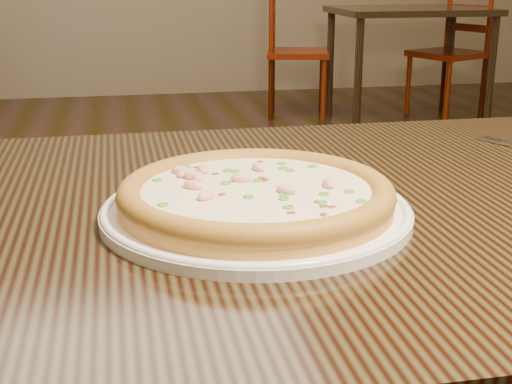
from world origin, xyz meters
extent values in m
cube|color=black|center=(0.16, -0.60, 0.73)|extent=(1.20, 0.80, 0.04)
cylinder|color=white|center=(0.04, -0.65, 0.76)|extent=(0.35, 0.35, 0.01)
torus|color=white|center=(0.04, -0.65, 0.76)|extent=(0.34, 0.34, 0.01)
cylinder|color=#C2903F|center=(0.04, -0.65, 0.77)|extent=(0.30, 0.30, 0.02)
torus|color=#AF722D|center=(0.04, -0.65, 0.78)|extent=(0.31, 0.31, 0.03)
cylinder|color=#F2D9C9|center=(0.04, -0.65, 0.78)|extent=(0.26, 0.26, 0.00)
ellipsoid|color=#F2B29E|center=(0.06, -0.58, 0.79)|extent=(0.02, 0.03, 0.01)
ellipsoid|color=#F2B29E|center=(-0.01, -0.57, 0.79)|extent=(0.02, 0.03, 0.01)
ellipsoid|color=#F2B29E|center=(0.03, -0.62, 0.79)|extent=(0.03, 0.02, 0.01)
ellipsoid|color=#F2B29E|center=(-0.03, -0.59, 0.79)|extent=(0.03, 0.03, 0.01)
ellipsoid|color=#F2B29E|center=(-0.02, -0.60, 0.79)|extent=(0.03, 0.03, 0.01)
ellipsoid|color=#F2B29E|center=(-0.03, -0.63, 0.79)|extent=(0.03, 0.03, 0.01)
ellipsoid|color=#F2B29E|center=(0.12, -0.66, 0.79)|extent=(0.02, 0.02, 0.01)
ellipsoid|color=#F2B29E|center=(-0.03, -0.57, 0.79)|extent=(0.03, 0.03, 0.01)
ellipsoid|color=#F2B29E|center=(0.07, -0.67, 0.79)|extent=(0.03, 0.03, 0.01)
ellipsoid|color=#F2B29E|center=(-0.02, -0.60, 0.79)|extent=(0.02, 0.03, 0.01)
ellipsoid|color=#F2B29E|center=(-0.03, -0.59, 0.79)|extent=(0.03, 0.03, 0.01)
ellipsoid|color=#F2B29E|center=(-0.02, -0.67, 0.79)|extent=(0.03, 0.03, 0.01)
cube|color=maroon|center=(0.01, -0.59, 0.78)|extent=(0.01, 0.01, 0.00)
cube|color=maroon|center=(0.09, -0.75, 0.78)|extent=(0.01, 0.01, 0.00)
cube|color=maroon|center=(0.07, -0.54, 0.78)|extent=(0.01, 0.01, 0.00)
cube|color=maroon|center=(0.10, -0.71, 0.78)|extent=(0.01, 0.01, 0.00)
cube|color=maroon|center=(0.10, -0.72, 0.78)|extent=(0.01, 0.01, 0.00)
cube|color=maroon|center=(-0.02, -0.56, 0.78)|extent=(0.01, 0.01, 0.00)
cube|color=maroon|center=(0.06, -0.74, 0.78)|extent=(0.01, 0.01, 0.00)
cube|color=maroon|center=(0.07, -0.66, 0.78)|extent=(0.01, 0.01, 0.00)
cube|color=maroon|center=(0.06, -0.61, 0.78)|extent=(0.01, 0.01, 0.00)
cube|color=maroon|center=(0.00, -0.66, 0.78)|extent=(0.01, 0.01, 0.00)
cube|color=maroon|center=(0.06, -0.62, 0.78)|extent=(0.01, 0.01, 0.00)
cube|color=maroon|center=(0.11, -0.73, 0.78)|extent=(0.01, 0.01, 0.00)
cube|color=maroon|center=(-0.01, -0.55, 0.78)|extent=(0.01, 0.01, 0.00)
cube|color=maroon|center=(0.06, -0.62, 0.78)|extent=(0.01, 0.01, 0.00)
torus|color=green|center=(0.11, -0.68, 0.79)|extent=(0.01, 0.01, 0.00)
torus|color=green|center=(-0.03, -0.56, 0.79)|extent=(0.01, 0.01, 0.00)
torus|color=green|center=(-0.02, -0.55, 0.79)|extent=(0.01, 0.01, 0.00)
torus|color=green|center=(0.06, -0.72, 0.79)|extent=(0.01, 0.01, 0.00)
torus|color=green|center=(0.06, -0.69, 0.79)|extent=(0.02, 0.02, 0.00)
torus|color=green|center=(0.09, -0.56, 0.79)|extent=(0.01, 0.01, 0.00)
torus|color=green|center=(0.13, -0.58, 0.79)|extent=(0.02, 0.02, 0.00)
torus|color=green|center=(0.09, -0.58, 0.79)|extent=(0.02, 0.02, 0.00)
torus|color=green|center=(0.10, -0.71, 0.79)|extent=(0.02, 0.02, 0.00)
torus|color=green|center=(0.07, -0.68, 0.79)|extent=(0.02, 0.02, 0.00)
torus|color=green|center=(0.03, -0.68, 0.79)|extent=(0.01, 0.01, 0.00)
torus|color=green|center=(0.10, -0.59, 0.79)|extent=(0.01, 0.01, 0.00)
torus|color=green|center=(0.01, -0.63, 0.79)|extent=(0.02, 0.02, 0.00)
torus|color=green|center=(0.02, -0.58, 0.79)|extent=(0.02, 0.02, 0.00)
torus|color=green|center=(0.03, -0.58, 0.79)|extent=(0.01, 0.01, 0.00)
torus|color=green|center=(-0.06, -0.60, 0.79)|extent=(0.02, 0.02, 0.00)
torus|color=green|center=(0.05, -0.62, 0.79)|extent=(0.02, 0.02, 0.00)
torus|color=green|center=(0.14, -0.72, 0.79)|extent=(0.02, 0.02, 0.00)
torus|color=green|center=(0.14, -0.68, 0.79)|extent=(0.02, 0.02, 0.00)
torus|color=green|center=(-0.06, -0.69, 0.79)|extent=(0.01, 0.01, 0.00)
cube|color=silver|center=(0.48, -0.37, 0.75)|extent=(0.02, 0.05, 0.00)
cube|color=silver|center=(0.48, -0.37, 0.75)|extent=(0.02, 0.05, 0.00)
cube|color=silver|center=(0.49, -0.37, 0.75)|extent=(0.02, 0.05, 0.00)
cube|color=silver|center=(0.49, -0.37, 0.75)|extent=(0.02, 0.05, 0.00)
cube|color=black|center=(1.83, 3.15, 0.73)|extent=(1.00, 0.70, 0.04)
cylinder|color=black|center=(1.38, 2.85, 0.35)|extent=(0.05, 0.05, 0.71)
cylinder|color=black|center=(2.28, 2.85, 0.35)|extent=(0.05, 0.05, 0.71)
cylinder|color=black|center=(1.38, 3.45, 0.35)|extent=(0.05, 0.05, 0.71)
cylinder|color=black|center=(2.28, 3.45, 0.35)|extent=(0.05, 0.05, 0.71)
cube|color=#640D04|center=(1.16, 3.48, 0.43)|extent=(0.51, 0.51, 0.04)
cylinder|color=#640D04|center=(1.29, 3.26, 0.21)|extent=(0.04, 0.04, 0.41)
cylinder|color=#640D04|center=(1.38, 3.61, 0.21)|extent=(0.04, 0.04, 0.41)
cylinder|color=#640D04|center=(0.94, 3.35, 0.21)|extent=(0.04, 0.04, 0.41)
cylinder|color=#640D04|center=(1.03, 3.70, 0.21)|extent=(0.04, 0.04, 0.41)
cylinder|color=#640D04|center=(0.94, 3.35, 0.47)|extent=(0.04, 0.04, 0.95)
cylinder|color=#640D04|center=(1.03, 3.70, 0.47)|extent=(0.04, 0.04, 0.95)
cube|color=#640D04|center=(0.98, 3.52, 0.60)|extent=(0.12, 0.36, 0.05)
cube|color=#640D04|center=(0.98, 3.52, 0.73)|extent=(0.12, 0.36, 0.05)
cube|color=#640D04|center=(2.17, 3.24, 0.43)|extent=(0.55, 0.55, 0.04)
cylinder|color=#640D04|center=(1.93, 3.34, 0.21)|extent=(0.04, 0.04, 0.41)
cylinder|color=#640D04|center=(2.07, 3.00, 0.21)|extent=(0.04, 0.04, 0.41)
cylinder|color=#640D04|center=(2.26, 3.47, 0.21)|extent=(0.04, 0.04, 0.41)
cylinder|color=#640D04|center=(2.40, 3.14, 0.21)|extent=(0.04, 0.04, 0.41)
cylinder|color=#640D04|center=(2.26, 3.47, 0.47)|extent=(0.04, 0.04, 0.95)
cylinder|color=#640D04|center=(2.40, 3.14, 0.47)|extent=(0.04, 0.04, 0.95)
cube|color=#640D04|center=(2.33, 3.31, 0.60)|extent=(0.16, 0.34, 0.05)
cube|color=#640D04|center=(2.33, 3.31, 0.73)|extent=(0.16, 0.34, 0.05)
camera|label=1|loc=(-0.10, -1.38, 1.02)|focal=50.00mm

